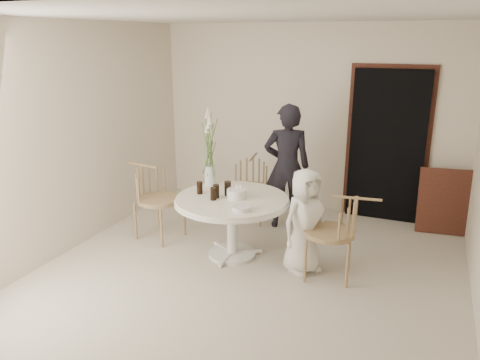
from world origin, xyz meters
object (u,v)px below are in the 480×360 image
at_px(chair_far, 251,179).
at_px(birthday_cake, 237,194).
at_px(chair_right, 342,225).
at_px(flower_vase, 209,149).
at_px(boy, 305,221).
at_px(chair_left, 151,190).
at_px(table, 232,207).
at_px(girl, 287,167).

relative_size(chair_far, birthday_cake, 3.97).
height_order(chair_right, flower_vase, flower_vase).
distance_m(chair_far, boy, 1.71).
relative_size(chair_right, chair_left, 0.98).
height_order(chair_far, chair_right, chair_right).
bearing_deg(table, flower_vase, 142.95).
bearing_deg(birthday_cake, flower_vase, 146.31).
bearing_deg(birthday_cake, table, -179.52).
bearing_deg(chair_far, boy, -57.91).
xyz_separation_m(chair_right, birthday_cake, (-1.23, 0.04, 0.18)).
height_order(boy, birthday_cake, boy).
bearing_deg(birthday_cake, chair_right, -1.88).
bearing_deg(girl, chair_far, -33.13).
relative_size(chair_right, flower_vase, 0.95).
height_order(chair_right, boy, boy).
bearing_deg(chair_right, chair_left, -101.57).
bearing_deg(birthday_cake, boy, -3.18).
relative_size(chair_far, flower_vase, 0.90).
relative_size(chair_left, birthday_cake, 4.29).
height_order(table, chair_far, chair_far).
relative_size(girl, boy, 1.43).
distance_m(table, birthday_cake, 0.18).
bearing_deg(flower_vase, birthday_cake, -33.69).
relative_size(boy, birthday_cake, 5.28).
distance_m(table, chair_right, 1.29).
xyz_separation_m(chair_left, birthday_cake, (1.26, -0.15, 0.16)).
height_order(table, chair_right, chair_right).
distance_m(chair_far, girl, 0.63).
bearing_deg(boy, birthday_cake, 121.27).
distance_m(table, chair_far, 1.27).
xyz_separation_m(table, flower_vase, (-0.44, 0.33, 0.58)).
bearing_deg(girl, chair_left, 12.70).
xyz_separation_m(table, chair_left, (-1.20, 0.15, 0.00)).
xyz_separation_m(table, chair_right, (1.28, -0.04, -0.01)).
height_order(chair_far, girl, girl).
distance_m(chair_right, chair_left, 2.49).
distance_m(chair_right, boy, 0.41).
height_order(chair_left, flower_vase, flower_vase).
distance_m(chair_right, flower_vase, 1.86).
bearing_deg(flower_vase, table, -37.05).
height_order(chair_left, birthday_cake, chair_left).
xyz_separation_m(chair_left, flower_vase, (0.76, 0.18, 0.58)).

